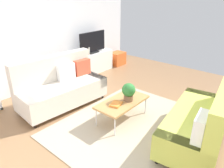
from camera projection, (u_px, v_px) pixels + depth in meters
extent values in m
plane|color=#936B47|center=(127.00, 118.00, 4.32)|extent=(7.68, 7.68, 0.00)
cube|color=silver|center=(41.00, 31.00, 5.41)|extent=(6.40, 0.12, 2.90)
cube|color=tan|center=(128.00, 124.00, 4.14)|extent=(2.90, 2.20, 0.01)
cube|color=beige|center=(63.00, 93.00, 4.69)|extent=(1.96, 0.98, 0.44)
cube|color=beige|center=(53.00, 68.00, 4.69)|extent=(1.91, 0.35, 0.56)
cube|color=beige|center=(92.00, 78.00, 5.20)|extent=(0.26, 0.85, 0.22)
cube|color=beige|center=(25.00, 101.00, 4.09)|extent=(0.26, 0.85, 0.22)
cylinder|color=black|center=(103.00, 96.00, 5.14)|extent=(0.05, 0.05, 0.10)
cylinder|color=black|center=(35.00, 125.00, 4.01)|extent=(0.05, 0.05, 0.10)
cylinder|color=black|center=(85.00, 88.00, 5.58)|extent=(0.05, 0.05, 0.10)
cylinder|color=black|center=(20.00, 112.00, 4.45)|extent=(0.05, 0.05, 0.10)
cube|color=#D84C33|center=(82.00, 67.00, 5.05)|extent=(0.41, 0.17, 0.36)
cube|color=white|center=(66.00, 72.00, 4.76)|extent=(0.41, 0.17, 0.36)
cube|color=#C1CC51|center=(196.00, 125.00, 3.57)|extent=(2.00, 1.09, 0.44)
cube|color=#C1CC51|center=(224.00, 103.00, 3.21)|extent=(1.91, 0.46, 0.56)
cube|color=#C1CC51|center=(183.00, 148.00, 2.87)|extent=(0.31, 0.86, 0.22)
cube|color=#C1CC51|center=(207.00, 99.00, 4.18)|extent=(0.31, 0.86, 0.22)
cylinder|color=black|center=(157.00, 161.00, 3.17)|extent=(0.05, 0.05, 0.10)
cylinder|color=black|center=(187.00, 110.00, 4.52)|extent=(0.05, 0.05, 0.10)
cylinder|color=black|center=(222.00, 120.00, 4.18)|extent=(0.05, 0.05, 0.10)
cube|color=white|center=(201.00, 127.00, 2.82)|extent=(0.42, 0.19, 0.36)
cube|color=#B7844C|center=(122.00, 102.00, 4.13)|extent=(1.10, 0.56, 0.04)
cylinder|color=silver|center=(96.00, 118.00, 4.00)|extent=(0.02, 0.02, 0.38)
cylinder|color=silver|center=(128.00, 99.00, 4.70)|extent=(0.02, 0.02, 0.38)
cylinder|color=silver|center=(115.00, 127.00, 3.73)|extent=(0.02, 0.02, 0.38)
cylinder|color=silver|center=(146.00, 106.00, 4.43)|extent=(0.02, 0.02, 0.38)
cube|color=silver|center=(93.00, 63.00, 6.69)|extent=(1.40, 0.44, 0.64)
cube|color=black|center=(93.00, 52.00, 6.54)|extent=(0.36, 0.20, 0.04)
cube|color=black|center=(93.00, 42.00, 6.41)|extent=(1.00, 0.05, 0.60)
cube|color=orange|center=(117.00, 59.00, 7.43)|extent=(0.52, 0.40, 0.44)
cylinder|color=brown|center=(129.00, 98.00, 4.12)|extent=(0.18, 0.18, 0.12)
sphere|color=#2D7233|center=(129.00, 90.00, 4.06)|extent=(0.26, 0.26, 0.26)
cube|color=orange|center=(116.00, 104.00, 3.98)|extent=(0.28, 0.24, 0.03)
cylinder|color=#4C72B2|center=(77.00, 53.00, 6.15)|extent=(0.13, 0.13, 0.18)
cylinder|color=silver|center=(84.00, 52.00, 6.23)|extent=(0.06, 0.06, 0.20)
cylinder|color=gold|center=(87.00, 52.00, 6.31)|extent=(0.04, 0.04, 0.15)
cylinder|color=silver|center=(89.00, 51.00, 6.36)|extent=(0.05, 0.05, 0.21)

